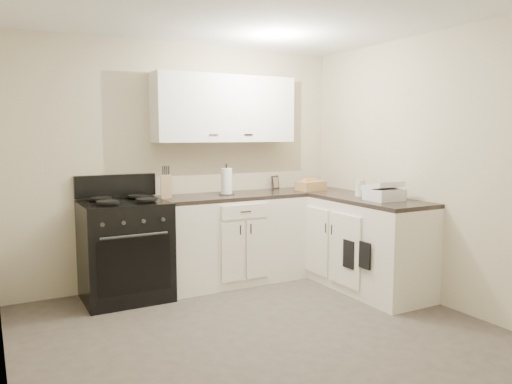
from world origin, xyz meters
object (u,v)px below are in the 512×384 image
stove (125,252)px  wicker_basket (311,186)px  countertop_grill (384,195)px  paper_towel (227,182)px  knife_block (166,186)px

stove → wicker_basket: 2.17m
stove → countertop_grill: 2.54m
paper_towel → wicker_basket: (1.02, -0.08, -0.09)m
knife_block → countertop_grill: (1.78, -1.19, -0.06)m
paper_towel → wicker_basket: 1.02m
countertop_grill → knife_block: bearing=148.4°
knife_block → countertop_grill: size_ratio=0.75×
stove → countertop_grill: (2.23, -1.10, 0.54)m
stove → paper_towel: (1.09, 0.03, 0.62)m
stove → knife_block: knife_block is taller
stove → knife_block: (0.45, 0.09, 0.60)m
stove → countertop_grill: bearing=-26.4°
stove → wicker_basket: bearing=-1.4°
stove → paper_towel: paper_towel is taller
stove → knife_block: 0.75m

